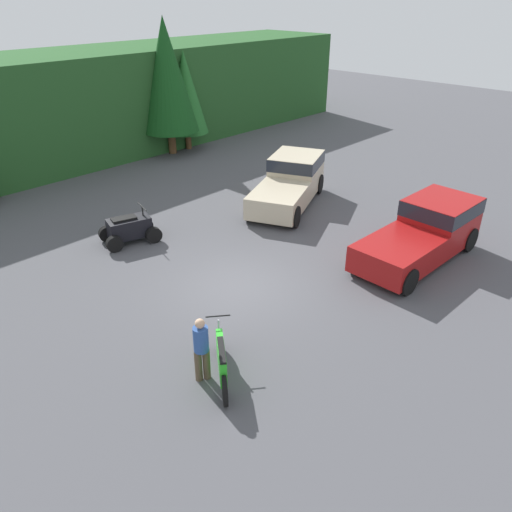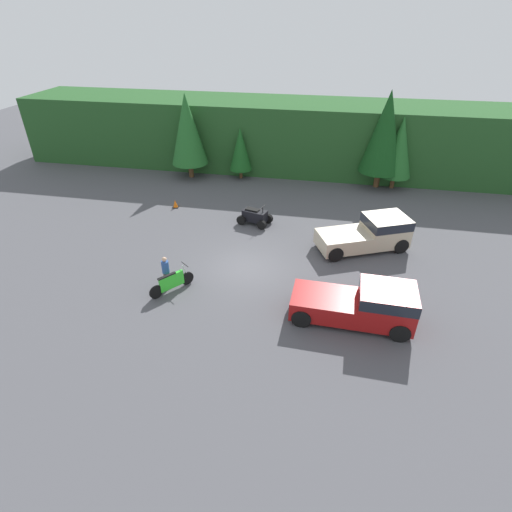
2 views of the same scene
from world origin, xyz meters
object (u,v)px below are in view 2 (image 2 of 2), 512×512
object	(u,v)px
pickup_truck_second	(371,232)
quad_atv	(255,216)
rider_person	(166,271)
dirt_bike	(172,282)
pickup_truck_red	(364,303)
traffic_cone	(175,204)

from	to	relation	value
pickup_truck_second	quad_atv	distance (m)	7.20
rider_person	pickup_truck_second	bearing A→B (deg)	-32.77
pickup_truck_second	dirt_bike	world-z (taller)	pickup_truck_second
pickup_truck_second	dirt_bike	distance (m)	11.32
quad_atv	pickup_truck_red	bearing A→B (deg)	-36.11
pickup_truck_second	traffic_cone	distance (m)	13.18
quad_atv	traffic_cone	size ratio (longest dim) A/B	4.13
dirt_bike	quad_atv	bearing A→B (deg)	19.64
pickup_truck_red	rider_person	world-z (taller)	pickup_truck_red
traffic_cone	quad_atv	bearing A→B (deg)	-13.01
pickup_truck_second	traffic_cone	world-z (taller)	pickup_truck_second
pickup_truck_red	rider_person	distance (m)	9.35
pickup_truck_second	dirt_bike	bearing A→B (deg)	-171.76
pickup_truck_red	quad_atv	distance (m)	10.39
pickup_truck_second	pickup_truck_red	bearing A→B (deg)	-119.27
dirt_bike	pickup_truck_red	bearing A→B (deg)	-55.02
pickup_truck_red	rider_person	bearing A→B (deg)	177.16
pickup_truck_red	traffic_cone	size ratio (longest dim) A/B	9.54
rider_person	traffic_cone	world-z (taller)	rider_person
quad_atv	traffic_cone	world-z (taller)	quad_atv
dirt_bike	traffic_cone	size ratio (longest dim) A/B	3.55
dirt_bike	rider_person	world-z (taller)	rider_person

